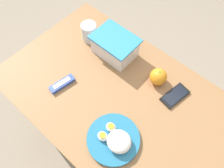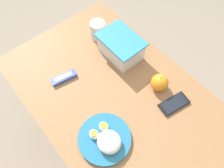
% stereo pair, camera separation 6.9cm
% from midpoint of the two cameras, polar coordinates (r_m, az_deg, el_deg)
% --- Properties ---
extents(ground_plane, '(10.00, 10.00, 0.00)m').
position_cam_midpoint_polar(ground_plane, '(1.65, -0.27, -14.59)').
color(ground_plane, gray).
extents(table, '(1.07, 0.67, 0.73)m').
position_cam_midpoint_polar(table, '(1.09, -0.40, -6.34)').
color(table, '#996B42').
rests_on(table, ground_plane).
extents(food_container, '(0.21, 0.15, 0.11)m').
position_cam_midpoint_polar(food_container, '(1.05, -1.10, 9.58)').
color(food_container, white).
rests_on(food_container, table).
extents(orange_fruit, '(0.08, 0.08, 0.08)m').
position_cam_midpoint_polar(orange_fruit, '(0.98, 10.05, 1.74)').
color(orange_fruit, orange).
rests_on(orange_fruit, table).
extents(rice_plate, '(0.21, 0.21, 0.07)m').
position_cam_midpoint_polar(rice_plate, '(0.87, -1.62, -14.40)').
color(rice_plate, teal).
rests_on(rice_plate, table).
extents(candy_bar, '(0.06, 0.12, 0.02)m').
position_cam_midpoint_polar(candy_bar, '(1.02, -14.81, -0.09)').
color(candy_bar, '#334C9E').
rests_on(candy_bar, table).
extents(cell_phone, '(0.09, 0.14, 0.01)m').
position_cam_midpoint_polar(cell_phone, '(0.99, 14.22, -3.10)').
color(cell_phone, black).
rests_on(cell_phone, table).
extents(drinking_glass, '(0.08, 0.08, 0.09)m').
position_cam_midpoint_polar(drinking_glass, '(1.13, -7.75, 13.19)').
color(drinking_glass, silver).
rests_on(drinking_glass, table).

